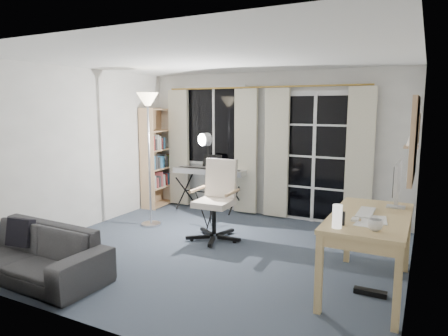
% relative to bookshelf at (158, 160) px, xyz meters
% --- Properties ---
extents(floor, '(4.50, 4.00, 0.02)m').
position_rel_bookshelf_xyz_m(floor, '(2.12, -1.73, -0.87)').
color(floor, '#333C4A').
rests_on(floor, ground).
extents(window, '(1.20, 0.08, 1.40)m').
position_rel_bookshelf_xyz_m(window, '(1.07, 0.25, 0.64)').
color(window, white).
rests_on(window, floor).
extents(french_door, '(1.32, 0.09, 2.11)m').
position_rel_bookshelf_xyz_m(french_door, '(2.87, 0.25, 0.16)').
color(french_door, white).
rests_on(french_door, floor).
extents(curtains, '(3.60, 0.07, 2.13)m').
position_rel_bookshelf_xyz_m(curtains, '(1.98, 0.15, 0.23)').
color(curtains, gold).
rests_on(curtains, floor).
extents(bookshelf, '(0.33, 0.86, 1.81)m').
position_rel_bookshelf_xyz_m(bookshelf, '(0.00, 0.00, 0.00)').
color(bookshelf, tan).
rests_on(bookshelf, floor).
extents(torchiere_lamp, '(0.42, 0.42, 2.04)m').
position_rel_bookshelf_xyz_m(torchiere_lamp, '(0.69, -1.15, 0.78)').
color(torchiere_lamp, '#B2B2B7').
rests_on(torchiere_lamp, floor).
extents(keyboard_piano, '(1.31, 0.67, 0.94)m').
position_rel_bookshelf_xyz_m(keyboard_piano, '(1.12, -0.03, -0.15)').
color(keyboard_piano, black).
rests_on(keyboard_piano, floor).
extents(studio_light, '(0.34, 0.35, 1.48)m').
position_rel_bookshelf_xyz_m(studio_light, '(1.51, -0.85, 0.32)').
color(studio_light, black).
rests_on(studio_light, floor).
extents(office_chair, '(0.74, 0.77, 1.11)m').
position_rel_bookshelf_xyz_m(office_chair, '(1.89, -1.17, -0.21)').
color(office_chair, black).
rests_on(office_chair, floor).
extents(desk, '(0.73, 1.45, 0.77)m').
position_rel_bookshelf_xyz_m(desk, '(4.00, -1.96, -0.18)').
color(desk, tan).
rests_on(desk, floor).
extents(monitor, '(0.19, 0.56, 0.49)m').
position_rel_bookshelf_xyz_m(monitor, '(4.20, -1.51, 0.21)').
color(monitor, silver).
rests_on(monitor, desk).
extents(desk_clutter, '(0.46, 0.88, 0.98)m').
position_rel_bookshelf_xyz_m(desk_clutter, '(3.93, -2.19, -0.25)').
color(desk_clutter, white).
rests_on(desk_clutter, desk).
extents(mug, '(0.13, 0.10, 0.13)m').
position_rel_bookshelf_xyz_m(mug, '(4.10, -2.46, -0.02)').
color(mug, silver).
rests_on(mug, desk).
extents(wall_mirror, '(0.04, 0.94, 0.74)m').
position_rel_bookshelf_xyz_m(wall_mirror, '(4.34, -2.08, 0.69)').
color(wall_mirror, tan).
rests_on(wall_mirror, floor).
extents(framed_print, '(0.03, 0.42, 0.32)m').
position_rel_bookshelf_xyz_m(framed_print, '(4.35, -1.18, 0.74)').
color(framed_print, tan).
rests_on(framed_print, floor).
extents(wall_shelf, '(0.16, 0.30, 0.18)m').
position_rel_bookshelf_xyz_m(wall_shelf, '(4.28, -0.68, 0.55)').
color(wall_shelf, tan).
rests_on(wall_shelf, floor).
extents(sofa, '(1.86, 0.59, 0.72)m').
position_rel_bookshelf_xyz_m(sofa, '(0.68, -3.27, -0.50)').
color(sofa, '#272729').
rests_on(sofa, floor).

